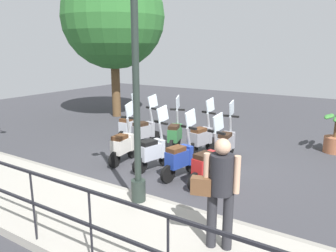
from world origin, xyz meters
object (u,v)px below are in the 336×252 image
Objects in this scene: scooter_far_2 at (175,133)px; scooter_far_0 at (227,142)px; scooter_far_3 at (144,131)px; scooter_near_3 at (123,145)px; scooter_far_4 at (129,126)px; tree_large at (113,17)px; scooter_near_0 at (208,164)px; lamp_post_near at (136,103)px; scooter_near_2 at (153,151)px; scooter_far_1 at (202,137)px; potted_palm at (335,137)px; scooter_near_1 at (180,157)px; pedestrian_with_bag at (219,186)px.

scooter_far_0 is at bearing -109.84° from scooter_far_2.
scooter_far_0 and scooter_far_3 have the same top height.
scooter_near_3 is 2.05m from scooter_far_4.
tree_large is 8.68m from scooter_near_0.
lamp_post_near reaches higher than scooter_near_3.
scooter_far_2 is (-2.73, -4.59, -3.58)m from tree_large.
scooter_near_2 is at bearing -96.83° from scooter_near_3.
scooter_near_3 is at bearing 152.81° from scooter_far_1.
lamp_post_near reaches higher than potted_palm.
scooter_near_3 is at bearing 144.03° from scooter_far_2.
lamp_post_near is 6.36m from potted_palm.
scooter_near_1 is 1.00× the size of scooter_far_2.
scooter_far_2 is at bearing 118.99° from potted_palm.
scooter_near_3 and scooter_far_0 have the same top height.
scooter_near_1 and scooter_far_1 have the same top height.
scooter_near_2 is 1.00× the size of scooter_near_3.
scooter_near_1 and scooter_far_2 have the same top height.
scooter_far_4 is (1.83, 3.60, 0.00)m from scooter_near_0.
scooter_far_3 is at bearing 55.48° from scooter_near_2.
scooter_near_0 is at bearing -138.71° from scooter_far_1.
potted_palm is 3.74m from scooter_far_1.
scooter_far_2 is at bearing 82.92° from scooter_far_0.
scooter_far_0 is (1.68, -0.41, 0.00)m from scooter_near_1.
pedestrian_with_bag is at bearing -164.20° from scooter_far_0.
scooter_far_1 is at bearing 7.25° from lamp_post_near.
scooter_near_1 is (0.06, 0.70, 0.00)m from scooter_near_0.
scooter_near_2 is at bearing -131.43° from scooter_far_4.
scooter_far_1 is at bearing 76.31° from scooter_far_0.
scooter_near_0 is (-4.53, -6.48, -3.58)m from tree_large.
scooter_far_0 is at bearing 3.92° from pedestrian_with_bag.
lamp_post_near is 2.23m from scooter_near_1.
scooter_near_1 is 1.83m from scooter_far_1.
lamp_post_near is 8.73m from tree_large.
scooter_far_0 is at bearing -93.78° from scooter_far_4.
scooter_far_0 is at bearing -2.36° from scooter_near_1.
tree_large reaches higher than scooter_far_3.
lamp_post_near is at bearing -165.70° from scooter_near_1.
pedestrian_with_bag reaches higher than scooter_far_1.
scooter_near_0 is 1.00× the size of scooter_far_0.
lamp_post_near is 0.67× the size of tree_large.
scooter_near_1 is (1.66, 0.08, -1.48)m from lamp_post_near.
scooter_near_3 is at bearing 102.66° from scooter_near_2.
tree_large is at bearing 86.25° from potted_palm.
scooter_far_1 is at bearing 22.75° from scooter_near_1.
scooter_near_0 is 1.00× the size of scooter_far_1.
tree_large is at bearing 43.70° from lamp_post_near.
lamp_post_near is 2.10m from pedestrian_with_bag.
scooter_far_0 is (1.61, -1.23, 0.00)m from scooter_near_2.
scooter_near_0 is at bearing -21.25° from lamp_post_near.
tree_large is 9.26m from potted_palm.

